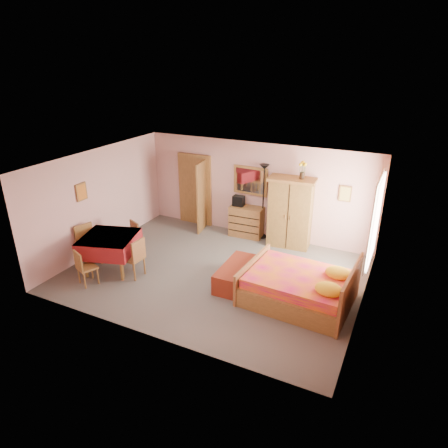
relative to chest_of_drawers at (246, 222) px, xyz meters
The scene contains 23 objects.
floor 2.30m from the chest_of_drawers, 85.86° to the right, with size 6.50×6.50×0.00m, color #646058.
ceiling 3.13m from the chest_of_drawers, 85.86° to the right, with size 6.50×6.50×0.00m, color brown.
wall_back 0.92m from the chest_of_drawers, 56.39° to the left, with size 6.50×0.10×2.60m, color #D8A29D.
wall_front 4.84m from the chest_of_drawers, 88.04° to the right, with size 6.50×0.10×2.60m, color #D8A29D.
wall_left 3.92m from the chest_of_drawers, 143.86° to the right, with size 0.10×5.00×2.60m, color #D8A29D.
wall_right 4.18m from the chest_of_drawers, 33.45° to the right, with size 0.10×5.00×2.60m, color #D8A29D.
doorway 1.85m from the chest_of_drawers, behind, with size 1.06×0.12×2.15m, color #9E6B35.
window 3.68m from the chest_of_drawers, 17.36° to the right, with size 0.08×1.40×1.95m, color white.
picture_left 4.37m from the chest_of_drawers, 136.96° to the right, with size 0.04×0.32×0.42m, color orange.
picture_back 2.76m from the chest_of_drawers, ahead, with size 0.30×0.04×0.40m, color #D8BF59.
chest_of_drawers is the anchor object (origin of this frame).
wall_mirror 1.14m from the chest_of_drawers, 90.00° to the left, with size 0.99×0.05×0.78m, color silver.
stereo 0.62m from the chest_of_drawers, behind, with size 0.30×0.22×0.28m, color black.
floor_lamp 0.75m from the chest_of_drawers, 15.06° to the left, with size 0.26×0.26×2.07m, color black.
wardrobe 1.34m from the chest_of_drawers, ahead, with size 1.18×0.61×1.86m, color olive.
sunflower_vase 2.21m from the chest_of_drawers, ahead, with size 0.18×0.18×0.45m, color yellow.
bed 3.33m from the chest_of_drawers, 48.41° to the right, with size 2.15×1.69×1.00m, color #D9155E.
bench 2.55m from the chest_of_drawers, 72.72° to the right, with size 0.50×1.34×0.45m, color maroon.
dining_table 3.78m from the chest_of_drawers, 123.68° to the right, with size 1.18×1.18×0.86m, color maroon.
chair_south 4.42m from the chest_of_drawers, 118.85° to the right, with size 0.38×0.38×0.83m, color #A26F36.
chair_north 3.24m from the chest_of_drawers, 131.22° to the right, with size 0.41×0.41×0.90m, color #9B6534.
chair_west 4.18m from the chest_of_drawers, 131.00° to the right, with size 0.44×0.44×0.98m, color olive.
chair_east 3.47m from the chest_of_drawers, 114.65° to the right, with size 0.43×0.43×0.94m, color #9A6834.
Camera 1 is at (3.76, -7.18, 4.69)m, focal length 32.00 mm.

